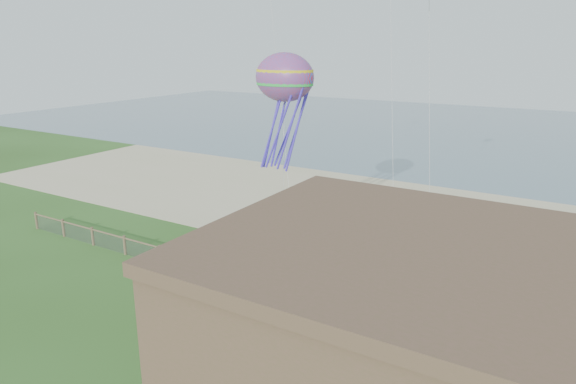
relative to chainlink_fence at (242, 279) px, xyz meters
name	(u,v)px	position (x,y,z in m)	size (l,w,h in m)	color
ground	(162,342)	(0.00, -6.00, -0.55)	(160.00, 160.00, 0.00)	#2E4F1B
sand_beach	(361,210)	(0.00, 16.00, -0.55)	(72.00, 20.00, 0.02)	#BCB388
ocean	(479,132)	(0.00, 60.00, -0.55)	(160.00, 68.00, 0.02)	slate
chainlink_fence	(242,279)	(0.00, 0.00, 0.00)	(36.20, 0.20, 1.25)	brown
motel	(467,384)	(13.00, -7.00, 2.95)	(15.00, 10.00, 7.00)	brown
motel_deck	(494,371)	(13.00, -1.00, -0.30)	(15.00, 2.00, 0.50)	brown
picnic_table	(243,348)	(3.71, -5.02, -0.15)	(1.90, 1.43, 0.80)	brown
octopus_kite	(285,110)	(-1.05, 6.09, 8.31)	(3.64, 2.57, 7.49)	red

